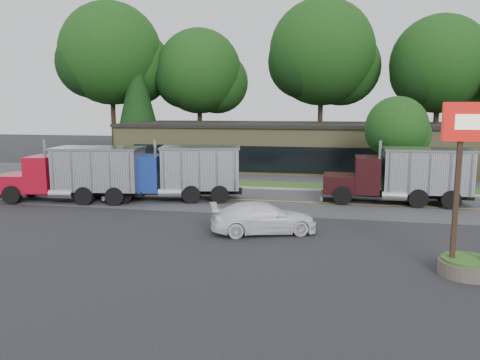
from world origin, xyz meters
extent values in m
plane|color=#303035|center=(0.00, 0.00, 0.00)|extent=(140.00, 140.00, 0.00)
cube|color=#49494E|center=(0.00, 9.00, 0.00)|extent=(60.00, 8.00, 0.02)
cube|color=gold|center=(0.00, 9.00, 0.00)|extent=(60.00, 0.12, 0.01)
cube|color=#9E9E99|center=(0.00, 13.20, 0.00)|extent=(60.00, 0.30, 0.12)
cube|color=#366522|center=(0.00, 15.00, 0.00)|extent=(60.00, 3.40, 0.03)
cube|color=#49494E|center=(0.00, 20.00, 0.00)|extent=(60.00, 7.00, 0.02)
cube|color=#8F8157|center=(2.00, 26.00, 2.00)|extent=(32.00, 12.00, 4.00)
cylinder|color=#6B6054|center=(10.50, -2.50, 0.25)|extent=(1.90, 1.90, 0.50)
cylinder|color=#366522|center=(10.50, -2.50, 0.55)|extent=(1.70, 1.70, 0.10)
cube|color=#332116|center=(10.00, -2.50, 2.60)|extent=(0.16, 0.16, 5.00)
cube|color=red|center=(10.50, -2.50, 5.30)|extent=(2.20, 0.35, 1.30)
cube|color=beige|center=(10.50, -2.69, 5.30)|extent=(1.50, 0.04, 0.50)
cube|color=beige|center=(10.50, -2.31, 5.30)|extent=(1.50, 0.04, 0.50)
cylinder|color=#382619|center=(-20.00, 32.00, 3.21)|extent=(0.56, 0.56, 6.42)
sphere|color=#144011|center=(-20.00, 32.00, 11.92)|extent=(11.73, 11.73, 11.73)
sphere|color=#144011|center=(-17.80, 33.47, 10.45)|extent=(8.80, 8.80, 8.80)
sphere|color=black|center=(-21.83, 30.90, 10.82)|extent=(8.07, 8.07, 8.07)
cylinder|color=#382619|center=(-10.00, 34.00, 2.67)|extent=(0.56, 0.56, 5.34)
sphere|color=#144011|center=(-10.00, 34.00, 9.92)|extent=(9.77, 9.77, 9.77)
sphere|color=#144011|center=(-8.17, 35.22, 8.70)|extent=(7.33, 7.33, 7.33)
sphere|color=black|center=(-11.53, 33.08, 9.01)|extent=(6.72, 6.72, 6.72)
cylinder|color=#382619|center=(4.00, 34.00, 3.16)|extent=(0.56, 0.56, 6.31)
sphere|color=#144011|center=(4.00, 34.00, 11.73)|extent=(11.55, 11.55, 11.55)
sphere|color=#144011|center=(6.16, 35.44, 10.28)|extent=(8.66, 8.66, 8.66)
sphere|color=black|center=(2.20, 32.92, 10.64)|extent=(7.94, 7.94, 7.94)
cylinder|color=#382619|center=(16.00, 33.00, 2.74)|extent=(0.56, 0.56, 5.47)
sphere|color=#144011|center=(16.00, 33.00, 10.16)|extent=(10.01, 10.01, 10.01)
sphere|color=#144011|center=(17.88, 34.25, 8.91)|extent=(7.51, 7.51, 7.51)
sphere|color=black|center=(14.44, 32.06, 9.23)|extent=(6.88, 6.88, 6.88)
cylinder|color=#382619|center=(-16.00, 30.00, 0.50)|extent=(0.44, 0.44, 1.00)
cone|color=black|center=(-16.00, 30.00, 6.84)|extent=(5.47, 5.47, 11.19)
cylinder|color=#382619|center=(10.00, 15.00, 1.18)|extent=(0.56, 0.56, 2.37)
sphere|color=#144011|center=(10.00, 15.00, 4.40)|extent=(4.33, 4.33, 4.33)
sphere|color=#144011|center=(10.81, 15.54, 3.86)|extent=(3.25, 3.25, 3.25)
sphere|color=black|center=(9.32, 14.59, 3.99)|extent=(2.98, 2.98, 2.98)
cube|color=black|center=(-9.78, 6.50, 0.57)|extent=(8.63, 2.11, 0.28)
cube|color=#AF0C21|center=(-13.47, 6.01, 1.12)|extent=(2.33, 2.55, 1.10)
cube|color=#AF0C21|center=(-11.81, 6.23, 1.72)|extent=(1.79, 2.57, 2.20)
cube|color=black|center=(-12.46, 6.15, 2.12)|extent=(0.33, 2.09, 0.90)
cube|color=silver|center=(-8.30, 6.69, 2.02)|extent=(5.41, 3.15, 2.50)
cube|color=silver|center=(-8.30, 6.69, 3.32)|extent=(5.57, 3.32, 0.12)
cylinder|color=black|center=(-13.44, 7.18, 0.57)|extent=(1.14, 0.49, 1.10)
cylinder|color=black|center=(-13.14, 4.90, 0.57)|extent=(1.14, 0.49, 1.10)
cylinder|color=black|center=(-8.08, 7.88, 0.57)|extent=(1.14, 0.49, 1.10)
cylinder|color=black|center=(-7.78, 5.60, 0.57)|extent=(1.14, 0.49, 1.10)
cube|color=black|center=(-3.69, 8.19, 0.57)|extent=(7.91, 2.66, 0.28)
cube|color=navy|center=(-7.03, 7.46, 1.12)|extent=(2.33, 2.65, 1.10)
cube|color=navy|center=(-5.53, 7.79, 1.72)|extent=(1.85, 2.64, 2.20)
cube|color=black|center=(-6.11, 7.66, 2.12)|extent=(0.51, 2.06, 0.90)
cube|color=silver|center=(-2.35, 8.49, 2.02)|extent=(5.14, 3.45, 2.50)
cube|color=silver|center=(-2.35, 8.49, 3.32)|extent=(5.32, 3.63, 0.12)
cylinder|color=black|center=(-7.11, 8.62, 0.57)|extent=(1.15, 0.58, 1.10)
cylinder|color=black|center=(-6.62, 6.37, 0.57)|extent=(1.15, 0.58, 1.10)
cylinder|color=black|center=(-2.26, 9.68, 0.57)|extent=(1.15, 0.58, 1.10)
cylinder|color=black|center=(-1.77, 7.44, 0.57)|extent=(1.15, 0.58, 1.10)
cube|color=black|center=(9.75, 9.86, 0.57)|extent=(8.20, 1.01, 0.28)
cube|color=black|center=(6.18, 9.85, 1.12)|extent=(1.96, 2.30, 1.10)
cube|color=black|center=(7.78, 9.85, 1.72)|extent=(1.43, 2.40, 2.20)
cube|color=black|center=(7.16, 9.85, 2.12)|extent=(0.06, 2.10, 0.90)
cube|color=silver|center=(11.17, 9.86, 2.02)|extent=(4.91, 2.51, 2.50)
cube|color=silver|center=(11.17, 9.86, 3.32)|extent=(5.06, 2.66, 0.12)
cylinder|color=black|center=(6.36, 11.00, 0.57)|extent=(1.10, 0.35, 1.10)
cylinder|color=black|center=(6.36, 8.70, 0.57)|extent=(1.10, 0.35, 1.10)
cylinder|color=black|center=(11.53, 11.01, 0.57)|extent=(1.10, 0.35, 1.10)
cylinder|color=black|center=(11.53, 8.71, 0.57)|extent=(1.10, 0.35, 1.10)
imported|color=white|center=(2.71, 1.53, 0.71)|extent=(5.28, 3.49, 1.42)
camera|label=1|loc=(5.95, -19.37, 5.77)|focal=35.00mm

